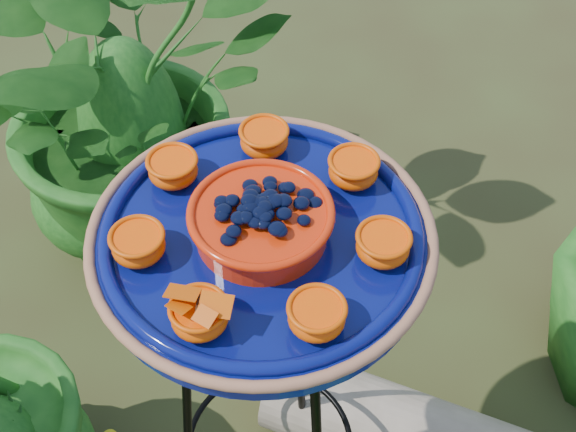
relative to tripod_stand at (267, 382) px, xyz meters
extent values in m
torus|color=black|center=(0.00, 0.00, 0.35)|extent=(0.27, 0.27, 0.02)
cylinder|color=black|center=(0.00, 0.15, -0.10)|extent=(0.02, 0.09, 0.92)
cylinder|color=black|center=(-0.13, -0.08, -0.10)|extent=(0.09, 0.06, 0.92)
cylinder|color=#08105D|center=(0.00, 0.00, 0.39)|extent=(0.47, 0.47, 0.04)
torus|color=#A66D4B|center=(0.00, 0.00, 0.41)|extent=(0.49, 0.49, 0.02)
torus|color=#08105D|center=(0.00, 0.00, 0.41)|extent=(0.45, 0.45, 0.02)
cylinder|color=red|center=(0.00, 0.00, 0.43)|extent=(0.19, 0.19, 0.05)
torus|color=red|center=(0.00, 0.00, 0.45)|extent=(0.20, 0.20, 0.01)
ellipsoid|color=black|center=(0.00, 0.00, 0.46)|extent=(0.16, 0.16, 0.03)
ellipsoid|color=#E43902|center=(0.17, 0.03, 0.43)|extent=(0.07, 0.07, 0.04)
cylinder|color=#FF6C05|center=(0.17, 0.03, 0.44)|extent=(0.07, 0.07, 0.01)
ellipsoid|color=#E43902|center=(0.08, 0.15, 0.43)|extent=(0.07, 0.07, 0.04)
cylinder|color=#FF6C05|center=(0.08, 0.15, 0.44)|extent=(0.07, 0.07, 0.01)
ellipsoid|color=#E43902|center=(-0.07, 0.15, 0.43)|extent=(0.07, 0.07, 0.04)
cylinder|color=#FF6C05|center=(-0.07, 0.15, 0.44)|extent=(0.07, 0.07, 0.01)
ellipsoid|color=#E43902|center=(-0.16, 0.04, 0.43)|extent=(0.07, 0.07, 0.04)
cylinder|color=#FF6C05|center=(-0.16, 0.04, 0.44)|extent=(0.07, 0.07, 0.01)
ellipsoid|color=#E43902|center=(-0.14, -0.10, 0.43)|extent=(0.07, 0.07, 0.04)
cylinder|color=#FF6C05|center=(-0.14, -0.10, 0.44)|extent=(0.07, 0.07, 0.01)
ellipsoid|color=#E43902|center=(-0.01, -0.17, 0.43)|extent=(0.07, 0.07, 0.04)
cylinder|color=#FF6C05|center=(-0.01, -0.17, 0.44)|extent=(0.07, 0.07, 0.01)
ellipsoid|color=#E43902|center=(0.13, -0.11, 0.43)|extent=(0.07, 0.07, 0.04)
cylinder|color=#FF6C05|center=(0.13, -0.11, 0.44)|extent=(0.07, 0.07, 0.01)
cylinder|color=black|center=(-0.01, -0.17, 0.45)|extent=(0.01, 0.03, 0.00)
cube|color=#F54904|center=(-0.03, -0.16, 0.46)|extent=(0.05, 0.04, 0.01)
cube|color=#F54904|center=(0.02, -0.16, 0.46)|extent=(0.05, 0.04, 0.01)
cylinder|color=tan|center=(0.21, 0.24, -0.46)|extent=(0.62, 0.22, 0.20)
imported|color=#164C14|center=(-0.71, 0.66, -0.07)|extent=(1.12, 1.16, 0.98)
camera|label=1|loc=(0.32, -0.64, 1.26)|focal=50.00mm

